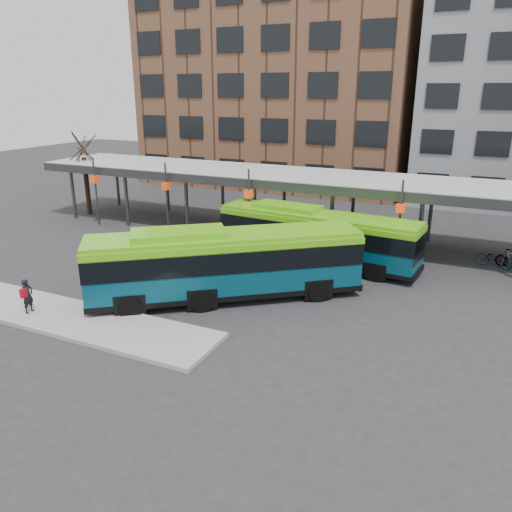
{
  "coord_description": "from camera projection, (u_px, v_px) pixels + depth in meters",
  "views": [
    {
      "loc": [
        9.98,
        -17.1,
        9.35
      ],
      "look_at": [
        0.5,
        3.23,
        1.8
      ],
      "focal_mm": 35.0,
      "sensor_mm": 36.0,
      "label": 1
    }
  ],
  "objects": [
    {
      "name": "ground",
      "position": [
        214.0,
        315.0,
        21.66
      ],
      "size": [
        120.0,
        120.0,
        0.0
      ],
      "primitive_type": "plane",
      "color": "#28282B",
      "rests_on": "ground"
    },
    {
      "name": "boarding_island",
      "position": [
        67.0,
        317.0,
        21.26
      ],
      "size": [
        14.0,
        3.0,
        0.18
      ],
      "primitive_type": "cube",
      "color": "gray",
      "rests_on": "ground"
    },
    {
      "name": "canopy",
      "position": [
        312.0,
        179.0,
        31.49
      ],
      "size": [
        40.0,
        6.53,
        4.8
      ],
      "color": "#999B9E",
      "rests_on": "ground"
    },
    {
      "name": "tree",
      "position": [
        87.0,
        183.0,
        38.4
      ],
      "size": [
        1.64,
        1.64,
        5.6
      ],
      "color": "black",
      "rests_on": "ground"
    },
    {
      "name": "building_brick",
      "position": [
        283.0,
        71.0,
        49.64
      ],
      "size": [
        26.0,
        14.0,
        22.0
      ],
      "primitive_type": "cube",
      "color": "brown",
      "rests_on": "ground"
    },
    {
      "name": "bus_front",
      "position": [
        224.0,
        262.0,
        22.86
      ],
      "size": [
        11.5,
        9.62,
        3.43
      ],
      "rotation": [
        0.0,
        0.0,
        0.65
      ],
      "color": "#073C50",
      "rests_on": "ground"
    },
    {
      "name": "bus_rear",
      "position": [
        316.0,
        235.0,
        27.77
      ],
      "size": [
        11.52,
        3.55,
        3.12
      ],
      "rotation": [
        0.0,
        0.0,
        -0.1
      ],
      "color": "#073C50",
      "rests_on": "ground"
    },
    {
      "name": "pedestrian",
      "position": [
        27.0,
        296.0,
        21.29
      ],
      "size": [
        0.38,
        0.6,
        1.51
      ],
      "rotation": [
        0.0,
        0.0,
        1.6
      ],
      "color": "black",
      "rests_on": "boarding_island"
    }
  ]
}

